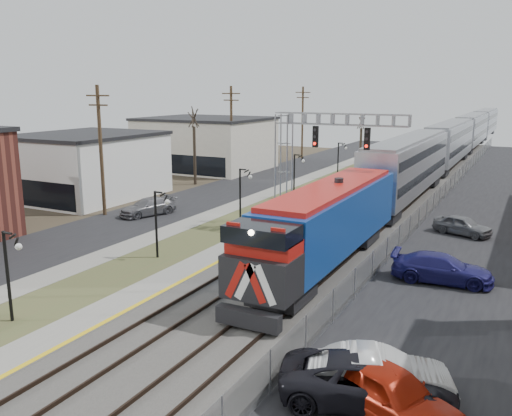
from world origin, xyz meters
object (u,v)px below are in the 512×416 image
Objects in this scene: signal_gantry at (307,151)px; car_lot_b at (379,375)px; train at (453,142)px; car_lot_a at (388,393)px.

signal_gantry reaches higher than car_lot_b.
train is at bearing -15.65° from car_lot_b.
signal_gantry is at bearing 7.26° from car_lot_b.
signal_gantry is at bearing 53.58° from car_lot_a.
car_lot_b is (10.12, -18.51, -4.82)m from signal_gantry.
car_lot_b is at bearing 53.91° from car_lot_a.
signal_gantry is 22.73m from car_lot_a.
train is 12.07× the size of signal_gantry.
car_lot_b is at bearing -61.34° from signal_gantry.
train reaches higher than car_lot_a.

